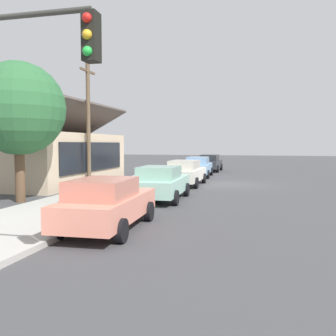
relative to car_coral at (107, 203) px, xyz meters
name	(u,v)px	position (x,y,z in m)	size (l,w,h in m)	color
ground_plane	(231,184)	(13.78, -2.73, -0.81)	(120.00, 120.00, 0.00)	#424244
sidewalk_curb	(149,181)	(13.78, 2.87, -0.73)	(60.00, 4.20, 0.16)	#B2AFA8
car_coral	(107,203)	(0.00, 0.00, 0.00)	(4.63, 2.14, 1.59)	#EA8C75
car_seafoam	(161,183)	(6.09, -0.07, 0.00)	(4.63, 2.17, 1.59)	#9ED1BC
car_ivory	(186,173)	(12.23, -0.02, 0.00)	(4.85, 2.08, 1.59)	silver
car_skyblue	(198,167)	(18.32, 0.14, 0.00)	(4.85, 2.08, 1.59)	#8CB7E0
car_charcoal	(210,163)	(24.40, -0.01, 0.00)	(4.86, 1.98, 1.59)	#2D3035
storefront_building	(46,156)	(11.44, 9.25, 0.96)	(11.35, 7.24, 5.24)	#CCB293
shade_tree	(18,109)	(4.05, 5.91, 3.33)	(4.11, 4.11, 6.22)	brown
traffic_light_main	(11,93)	(-4.59, -0.19, 2.68)	(0.37, 2.79, 5.20)	#383833
utility_pole_wooden	(88,122)	(10.02, 5.47, 3.11)	(1.80, 0.24, 7.50)	brown
fire_hydrant_red	(156,179)	(10.69, 1.47, -0.32)	(0.22, 0.22, 0.71)	red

